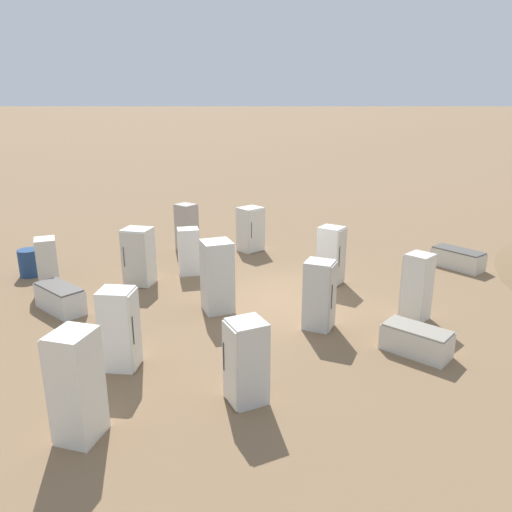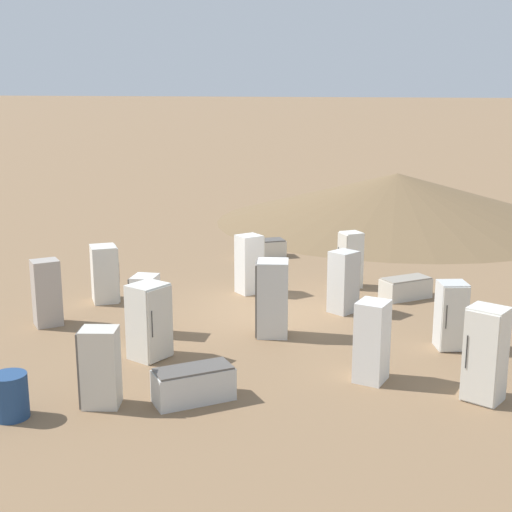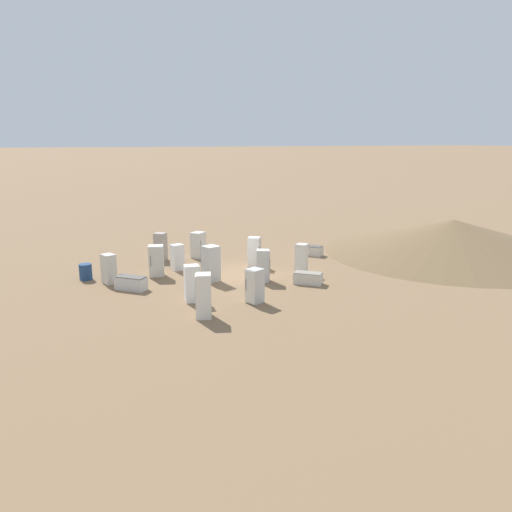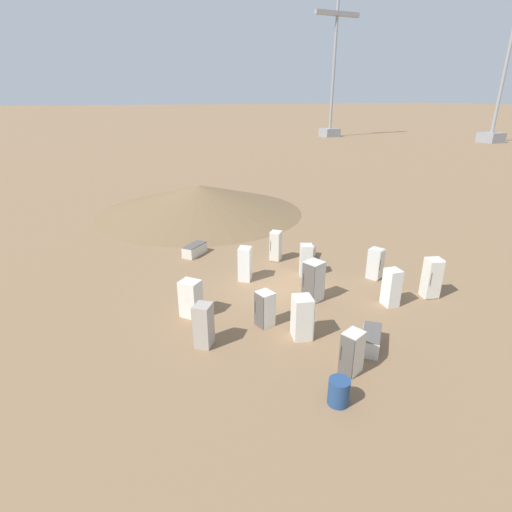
% 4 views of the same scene
% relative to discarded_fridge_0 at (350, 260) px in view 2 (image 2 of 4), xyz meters
% --- Properties ---
extents(ground_plane, '(1000.00, 1000.00, 0.00)m').
position_rel_discarded_fridge_0_xyz_m(ground_plane, '(1.31, 3.50, -0.85)').
color(ground_plane, '#846647').
extents(dirt_mound, '(16.23, 16.23, 2.21)m').
position_rel_discarded_fridge_0_xyz_m(dirt_mound, '(1.14, -11.46, 0.25)').
color(dirt_mound, brown).
rests_on(dirt_mound, ground_plane).
extents(discarded_fridge_0, '(0.82, 0.82, 1.70)m').
position_rel_discarded_fridge_0_xyz_m(discarded_fridge_0, '(0.00, 0.00, 0.00)').
color(discarded_fridge_0, silver).
rests_on(discarded_fridge_0, ground_plane).
extents(discarded_fridge_1, '(1.51, 1.58, 0.68)m').
position_rel_discarded_fridge_0_xyz_m(discarded_fridge_1, '(0.51, 9.08, -0.51)').
color(discarded_fridge_1, silver).
rests_on(discarded_fridge_1, ground_plane).
extents(discarded_fridge_2, '(0.80, 0.85, 1.68)m').
position_rel_discarded_fridge_0_xyz_m(discarded_fridge_2, '(-0.52, 2.47, -0.01)').
color(discarded_fridge_2, silver).
rests_on(discarded_fridge_2, ground_plane).
extents(discarded_fridge_3, '(0.84, 0.86, 1.58)m').
position_rel_discarded_fridge_0_xyz_m(discarded_fridge_3, '(-3.60, 4.16, -0.06)').
color(discarded_fridge_3, silver).
rests_on(discarded_fridge_3, ground_plane).
extents(discarded_fridge_4, '(0.65, 0.74, 1.70)m').
position_rel_discarded_fridge_0_xyz_m(discarded_fridge_4, '(-2.39, 6.74, -0.00)').
color(discarded_fridge_4, white).
rests_on(discarded_fridge_4, ground_plane).
extents(discarded_fridge_5, '(0.88, 0.89, 1.70)m').
position_rel_discarded_fridge_0_xyz_m(discarded_fridge_5, '(6.11, 6.50, -0.00)').
color(discarded_fridge_5, '#A89E93').
rests_on(discarded_fridge_5, ground_plane).
extents(discarded_fridge_6, '(0.98, 0.94, 1.88)m').
position_rel_discarded_fridge_0_xyz_m(discarded_fridge_6, '(0.54, 4.98, 0.09)').
color(discarded_fridge_6, silver).
rests_on(discarded_fridge_6, ground_plane).
extents(discarded_fridge_7, '(1.44, 1.52, 0.61)m').
position_rel_discarded_fridge_0_xyz_m(discarded_fridge_7, '(-1.81, 0.52, -0.55)').
color(discarded_fridge_7, beige).
rests_on(discarded_fridge_7, ground_plane).
extents(discarded_fridge_8, '(0.87, 0.77, 1.54)m').
position_rel_discarded_fridge_0_xyz_m(discarded_fridge_8, '(2.03, 9.96, -0.08)').
color(discarded_fridge_8, beige).
rests_on(discarded_fridge_8, ground_plane).
extents(discarded_fridge_9, '(0.73, 0.75, 1.47)m').
position_rel_discarded_fridge_0_xyz_m(discarded_fridge_9, '(3.45, 6.10, -0.12)').
color(discarded_fridge_9, white).
rests_on(discarded_fridge_9, ground_plane).
extents(discarded_fridge_10, '(1.05, 1.05, 1.60)m').
position_rel_discarded_fridge_0_xyz_m(discarded_fridge_10, '(5.97, 4.17, -0.05)').
color(discarded_fridge_10, silver).
rests_on(discarded_fridge_10, ground_plane).
extents(discarded_fridge_11, '(1.69, 1.57, 0.63)m').
position_rel_discarded_fridge_0_xyz_m(discarded_fridge_11, '(4.00, -2.62, -0.54)').
color(discarded_fridge_11, beige).
rests_on(discarded_fridge_11, ground_plane).
extents(discarded_fridge_12, '(0.87, 0.90, 1.74)m').
position_rel_discarded_fridge_0_xyz_m(discarded_fridge_12, '(2.56, 1.75, 0.02)').
color(discarded_fridge_12, white).
rests_on(discarded_fridge_12, ground_plane).
extents(discarded_fridge_13, '(0.89, 0.92, 1.71)m').
position_rel_discarded_fridge_0_xyz_m(discarded_fridge_13, '(2.49, 7.45, 0.00)').
color(discarded_fridge_13, silver).
rests_on(discarded_fridge_13, ground_plane).
extents(discarded_fridge_14, '(0.83, 0.80, 1.87)m').
position_rel_discarded_fridge_0_xyz_m(discarded_fridge_14, '(-4.62, 6.84, 0.09)').
color(discarded_fridge_14, silver).
rests_on(discarded_fridge_14, ground_plane).
extents(rusty_barrel, '(0.65, 0.65, 0.85)m').
position_rel_discarded_fridge_0_xyz_m(rusty_barrel, '(3.25, 11.05, -0.43)').
color(rusty_barrel, navy).
rests_on(rusty_barrel, ground_plane).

